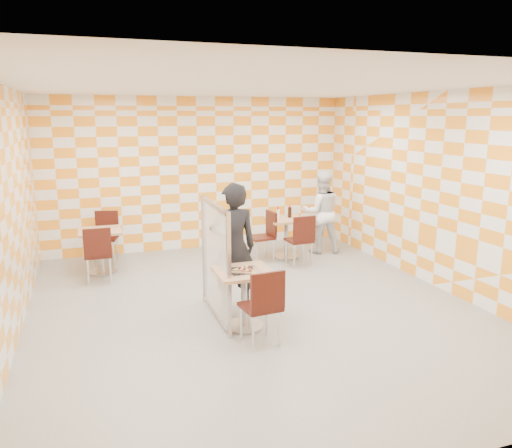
# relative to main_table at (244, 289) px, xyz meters

# --- Properties ---
(room_shell) EXTENTS (7.00, 7.00, 7.00)m
(room_shell) POSITION_rel_main_table_xyz_m (0.33, 1.13, 0.99)
(room_shell) COLOR #969691
(room_shell) RESTS_ON ground
(main_table) EXTENTS (0.70, 0.70, 0.75)m
(main_table) POSITION_rel_main_table_xyz_m (0.00, 0.00, 0.00)
(main_table) COLOR tan
(main_table) RESTS_ON ground
(second_table) EXTENTS (0.70, 0.70, 0.75)m
(second_table) POSITION_rel_main_table_xyz_m (1.72, 2.82, 0.00)
(second_table) COLOR tan
(second_table) RESTS_ON ground
(empty_table) EXTENTS (0.70, 0.70, 0.75)m
(empty_table) POSITION_rel_main_table_xyz_m (-1.62, 2.94, 0.00)
(empty_table) COLOR tan
(empty_table) RESTS_ON ground
(chair_main_front) EXTENTS (0.46, 0.47, 0.92)m
(chair_main_front) POSITION_rel_main_table_xyz_m (0.05, -0.58, 0.04)
(chair_main_front) COLOR #3A120B
(chair_main_front) RESTS_ON ground
(chair_second_front) EXTENTS (0.44, 0.45, 0.92)m
(chair_second_front) POSITION_rel_main_table_xyz_m (1.75, 2.19, 0.04)
(chair_second_front) COLOR #3A120B
(chair_second_front) RESTS_ON ground
(chair_second_side) EXTENTS (0.46, 0.45, 0.92)m
(chair_second_side) POSITION_rel_main_table_xyz_m (1.28, 2.72, 0.04)
(chair_second_side) COLOR #3A120B
(chair_second_side) RESTS_ON ground
(chair_empty_near) EXTENTS (0.42, 0.43, 0.92)m
(chair_empty_near) POSITION_rel_main_table_xyz_m (-1.68, 2.37, 0.04)
(chair_empty_near) COLOR #3A120B
(chair_empty_near) RESTS_ON ground
(chair_empty_far) EXTENTS (0.52, 0.53, 0.92)m
(chair_empty_far) POSITION_rel_main_table_xyz_m (-1.50, 3.66, 0.04)
(chair_empty_far) COLOR #3A120B
(chair_empty_far) RESTS_ON ground
(partition) EXTENTS (0.08, 1.38, 1.55)m
(partition) POSITION_rel_main_table_xyz_m (-0.26, 0.41, 0.28)
(partition) COLOR white
(partition) RESTS_ON ground
(man_dark) EXTENTS (0.65, 0.42, 1.77)m
(man_dark) POSITION_rel_main_table_xyz_m (0.04, 0.60, 0.38)
(man_dark) COLOR black
(man_dark) RESTS_ON ground
(man_white) EXTENTS (0.88, 0.75, 1.60)m
(man_white) POSITION_rel_main_table_xyz_m (2.50, 2.95, 0.29)
(man_white) COLOR white
(man_white) RESTS_ON ground
(pizza_on_foil) EXTENTS (0.40, 0.40, 0.04)m
(pizza_on_foil) POSITION_rel_main_table_xyz_m (-0.00, -0.02, 0.26)
(pizza_on_foil) COLOR silver
(pizza_on_foil) RESTS_ON main_table
(sport_bottle) EXTENTS (0.06, 0.06, 0.20)m
(sport_bottle) POSITION_rel_main_table_xyz_m (1.60, 2.95, 0.33)
(sport_bottle) COLOR white
(sport_bottle) RESTS_ON second_table
(soda_bottle) EXTENTS (0.07, 0.07, 0.23)m
(soda_bottle) POSITION_rel_main_table_xyz_m (1.82, 2.89, 0.34)
(soda_bottle) COLOR black
(soda_bottle) RESTS_ON second_table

